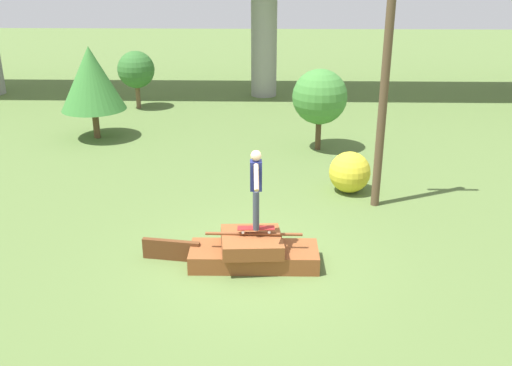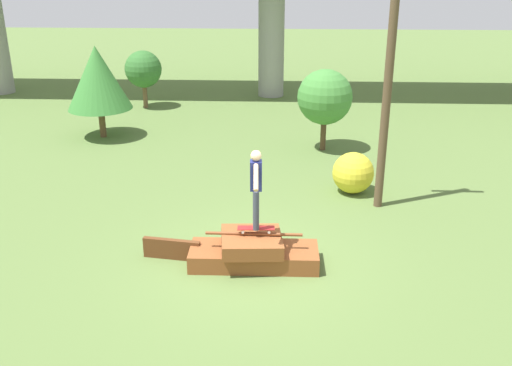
{
  "view_description": "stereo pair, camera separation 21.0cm",
  "coord_description": "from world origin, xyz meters",
  "px_view_note": "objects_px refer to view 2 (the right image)",
  "views": [
    {
      "loc": [
        0.29,
        -9.91,
        5.68
      ],
      "look_at": [
        0.04,
        0.04,
        1.73
      ],
      "focal_mm": 40.0,
      "sensor_mm": 36.0,
      "label": 1
    },
    {
      "loc": [
        0.5,
        -9.91,
        5.68
      ],
      "look_at": [
        0.04,
        0.04,
        1.73
      ],
      "focal_mm": 40.0,
      "sensor_mm": 36.0,
      "label": 2
    }
  ],
  "objects_px": {
    "skater": "(256,184)",
    "tree_behind_right": "(325,97)",
    "skateboard": "(256,228)",
    "tree_behind_left": "(143,69)",
    "bush_yellow_flowering": "(353,173)",
    "utility_pole": "(389,71)",
    "tree_mid_back": "(98,78)"
  },
  "relations": [
    {
      "from": "skater",
      "to": "tree_behind_right",
      "type": "xyz_separation_m",
      "value": [
        1.77,
        7.31,
        -0.02
      ]
    },
    {
      "from": "skateboard",
      "to": "tree_behind_left",
      "type": "height_order",
      "value": "tree_behind_left"
    },
    {
      "from": "skater",
      "to": "skateboard",
      "type": "bearing_deg",
      "value": 90.0
    },
    {
      "from": "tree_behind_left",
      "to": "bush_yellow_flowering",
      "type": "distance_m",
      "value": 11.38
    },
    {
      "from": "skateboard",
      "to": "tree_behind_right",
      "type": "relative_size",
      "value": 0.29
    },
    {
      "from": "utility_pole",
      "to": "bush_yellow_flowering",
      "type": "height_order",
      "value": "utility_pole"
    },
    {
      "from": "skater",
      "to": "tree_mid_back",
      "type": "bearing_deg",
      "value": 123.68
    },
    {
      "from": "skater",
      "to": "utility_pole",
      "type": "bearing_deg",
      "value": 46.25
    },
    {
      "from": "skateboard",
      "to": "utility_pole",
      "type": "bearing_deg",
      "value": 46.25
    },
    {
      "from": "skater",
      "to": "tree_behind_right",
      "type": "distance_m",
      "value": 7.52
    },
    {
      "from": "utility_pole",
      "to": "tree_behind_right",
      "type": "bearing_deg",
      "value": 103.98
    },
    {
      "from": "skateboard",
      "to": "tree_behind_right",
      "type": "xyz_separation_m",
      "value": [
        1.77,
        7.31,
        0.91
      ]
    },
    {
      "from": "tree_behind_left",
      "to": "tree_behind_right",
      "type": "relative_size",
      "value": 0.9
    },
    {
      "from": "tree_mid_back",
      "to": "bush_yellow_flowering",
      "type": "xyz_separation_m",
      "value": [
        7.89,
        -4.55,
        -1.47
      ]
    },
    {
      "from": "skateboard",
      "to": "tree_behind_left",
      "type": "bearing_deg",
      "value": 112.12
    },
    {
      "from": "tree_behind_right",
      "to": "bush_yellow_flowering",
      "type": "relative_size",
      "value": 2.38
    },
    {
      "from": "skateboard",
      "to": "bush_yellow_flowering",
      "type": "distance_m",
      "value": 4.48
    },
    {
      "from": "skateboard",
      "to": "bush_yellow_flowering",
      "type": "xyz_separation_m",
      "value": [
        2.32,
        3.82,
        -0.25
      ]
    },
    {
      "from": "skater",
      "to": "tree_behind_left",
      "type": "bearing_deg",
      "value": 112.12
    },
    {
      "from": "skateboard",
      "to": "tree_mid_back",
      "type": "xyz_separation_m",
      "value": [
        -5.58,
        8.37,
        1.23
      ]
    },
    {
      "from": "skateboard",
      "to": "tree_mid_back",
      "type": "height_order",
      "value": "tree_mid_back"
    },
    {
      "from": "tree_behind_left",
      "to": "bush_yellow_flowering",
      "type": "relative_size",
      "value": 2.14
    },
    {
      "from": "tree_mid_back",
      "to": "tree_behind_right",
      "type": "bearing_deg",
      "value": -8.2
    },
    {
      "from": "utility_pole",
      "to": "tree_behind_right",
      "type": "height_order",
      "value": "utility_pole"
    },
    {
      "from": "tree_behind_left",
      "to": "tree_mid_back",
      "type": "xyz_separation_m",
      "value": [
        -0.52,
        -4.07,
        0.46
      ]
    },
    {
      "from": "tree_behind_left",
      "to": "bush_yellow_flowering",
      "type": "bearing_deg",
      "value": -49.45
    },
    {
      "from": "tree_behind_left",
      "to": "bush_yellow_flowering",
      "type": "xyz_separation_m",
      "value": [
        7.37,
        -8.61,
        -1.01
      ]
    },
    {
      "from": "tree_mid_back",
      "to": "bush_yellow_flowering",
      "type": "relative_size",
      "value": 2.86
    },
    {
      "from": "skater",
      "to": "tree_behind_left",
      "type": "relative_size",
      "value": 0.69
    },
    {
      "from": "skateboard",
      "to": "tree_behind_right",
      "type": "distance_m",
      "value": 7.58
    },
    {
      "from": "skater",
      "to": "tree_behind_right",
      "type": "height_order",
      "value": "tree_behind_right"
    },
    {
      "from": "tree_behind_left",
      "to": "tree_behind_right",
      "type": "xyz_separation_m",
      "value": [
        6.83,
        -5.12,
        0.14
      ]
    }
  ]
}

